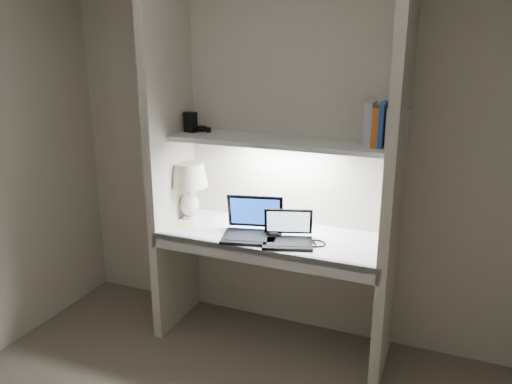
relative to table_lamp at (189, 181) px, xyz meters
The scene contains 17 objects.
back_wall 0.71m from the table_lamp, 17.75° to the left, with size 3.20×0.01×2.50m, color beige.
alcove_panel_left 0.24m from the table_lamp, 142.06° to the right, with size 0.06×0.55×2.50m, color beige.
alcove_panel_right 1.39m from the table_lamp, ahead, with size 0.06×0.55×2.50m, color beige.
desk 0.70m from the table_lamp, ahead, with size 1.40×0.55×0.04m, color white.
desk_apron 0.79m from the table_lamp, 27.29° to the right, with size 1.46×0.03×0.10m, color silver.
shelf 0.71m from the table_lamp, ahead, with size 1.40×0.36×0.03m, color silver.
strip_light 0.70m from the table_lamp, ahead, with size 0.60×0.04×0.01m, color white.
table_lamp is the anchor object (origin of this frame).
laptop_main 0.60m from the table_lamp, 15.19° to the right, with size 0.42×0.39×0.24m.
laptop_netbook 0.82m from the table_lamp, 11.87° to the right, with size 0.36×0.34×0.19m.
speaker 0.56m from the table_lamp, 13.95° to the left, with size 0.09×0.06×0.13m, color silver.
mouse 0.73m from the table_lamp, 10.66° to the right, with size 0.09×0.06×0.03m, color black.
cable_coil 0.99m from the table_lamp, ahead, with size 0.11×0.11×0.01m, color black.
sticky_note 0.30m from the table_lamp, 76.60° to the right, with size 0.07×0.07×0.00m, color yellow.
book_row 1.36m from the table_lamp, ahead, with size 0.24×0.17×0.26m.
shelf_box 0.40m from the table_lamp, 90.00° to the left, with size 0.08×0.06×0.13m, color black.
shelf_gadget 0.37m from the table_lamp, 55.32° to the left, with size 0.10×0.07×0.04m, color black.
Camera 1 is at (1.04, -1.57, 1.93)m, focal length 35.00 mm.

